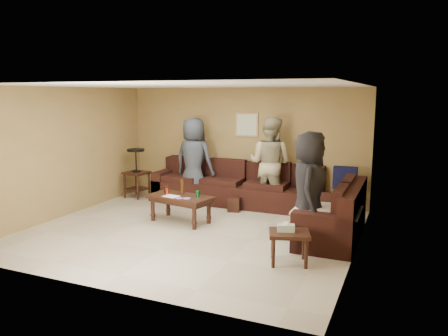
% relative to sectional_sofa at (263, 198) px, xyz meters
% --- Properties ---
extents(room, '(5.60, 5.50, 2.50)m').
position_rel_sectional_sofa_xyz_m(room, '(-0.81, -1.52, 1.34)').
color(room, '#BCB39F').
rests_on(room, ground).
extents(sectional_sofa, '(4.65, 2.90, 0.97)m').
position_rel_sectional_sofa_xyz_m(sectional_sofa, '(0.00, 0.00, 0.00)').
color(sectional_sofa, black).
rests_on(sectional_sofa, ground).
extents(coffee_table, '(1.29, 0.81, 0.78)m').
position_rel_sectional_sofa_xyz_m(coffee_table, '(-1.26, -1.12, 0.10)').
color(coffee_table, black).
rests_on(coffee_table, ground).
extents(end_table_left, '(0.55, 0.55, 1.13)m').
position_rel_sectional_sofa_xyz_m(end_table_left, '(-3.14, 0.24, 0.26)').
color(end_table_left, black).
rests_on(end_table_left, ground).
extents(side_table_right, '(0.67, 0.61, 0.61)m').
position_rel_sectional_sofa_xyz_m(side_table_right, '(1.12, -2.30, 0.07)').
color(side_table_right, black).
rests_on(side_table_right, ground).
extents(waste_bin, '(0.29, 0.29, 0.29)m').
position_rel_sectional_sofa_xyz_m(waste_bin, '(-0.61, -0.02, -0.18)').
color(waste_bin, black).
rests_on(waste_bin, ground).
extents(wall_art, '(0.52, 0.04, 0.52)m').
position_rel_sectional_sofa_xyz_m(wall_art, '(-0.71, 0.96, 1.37)').
color(wall_art, tan).
rests_on(wall_art, ground).
extents(person_left, '(0.95, 0.66, 1.86)m').
position_rel_sectional_sofa_xyz_m(person_left, '(-1.73, 0.39, 0.61)').
color(person_left, '#333A47').
rests_on(person_left, ground).
extents(person_middle, '(1.01, 0.83, 1.92)m').
position_rel_sectional_sofa_xyz_m(person_middle, '(-0.02, 0.47, 0.63)').
color(person_middle, tan).
rests_on(person_middle, ground).
extents(person_right, '(0.70, 0.96, 1.80)m').
position_rel_sectional_sofa_xyz_m(person_right, '(1.18, -1.36, 0.57)').
color(person_right, black).
rests_on(person_right, ground).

